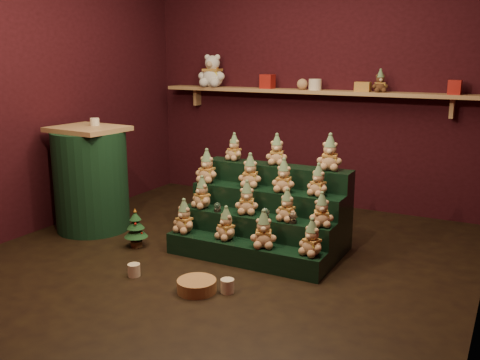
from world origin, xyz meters
The scene contains 40 objects.
ground centered at (0.00, 0.00, 0.00)m, with size 4.00×4.00×0.00m, color black.
back_wall centered at (0.00, 2.05, 1.40)m, with size 4.00×0.10×2.80m, color black.
front_wall centered at (0.00, -2.05, 1.40)m, with size 4.00×0.10×2.80m, color black.
left_wall centered at (-2.05, 0.00, 1.40)m, with size 0.10×4.00×2.80m, color black.
back_shelf centered at (0.00, 1.87, 1.29)m, with size 3.60×0.26×0.24m.
riser_tier_front centered at (0.20, -0.06, 0.09)m, with size 1.40×0.22×0.18m, color black.
riser_tier_midfront centered at (0.20, 0.16, 0.18)m, with size 1.40×0.22×0.36m, color black.
riser_tier_midback centered at (0.20, 0.38, 0.27)m, with size 1.40×0.22×0.54m, color black.
riser_tier_back centered at (0.20, 0.60, 0.36)m, with size 1.40×0.22×0.72m, color black.
teddy_0 centered at (-0.39, -0.05, 0.32)m, with size 0.21×0.19×0.29m, color tan, non-canonical shape.
teddy_1 centered at (0.02, -0.04, 0.32)m, with size 0.20×0.18×0.28m, color tan, non-canonical shape.
teddy_2 centered at (0.38, -0.07, 0.33)m, with size 0.21×0.19×0.30m, color tan, non-canonical shape.
teddy_3 centered at (0.79, -0.05, 0.32)m, with size 0.20×0.18×0.29m, color tan, non-canonical shape.
teddy_4 centered at (-0.33, 0.15, 0.50)m, with size 0.20×0.18×0.28m, color tan, non-canonical shape.
teddy_5 centered at (0.11, 0.17, 0.50)m, with size 0.20×0.18×0.28m, color tan, non-canonical shape.
teddy_6 centered at (0.50, 0.15, 0.49)m, with size 0.19×0.17×0.26m, color tan, non-canonical shape.
teddy_7 centered at (0.79, 0.14, 0.49)m, with size 0.19×0.17×0.27m, color tan, non-canonical shape.
teddy_8 centered at (-0.41, 0.37, 0.69)m, with size 0.21×0.19×0.30m, color tan, non-canonical shape.
teddy_9 centered at (0.03, 0.40, 0.69)m, with size 0.21×0.19×0.29m, color tan, non-canonical shape.
teddy_10 centered at (0.37, 0.37, 0.68)m, with size 0.20×0.18×0.28m, color tan, non-canonical shape.
teddy_11 centered at (0.67, 0.39, 0.67)m, with size 0.19×0.17×0.26m, color tan, non-canonical shape.
teddy_12 centered at (-0.25, 0.62, 0.84)m, with size 0.18×0.16×0.25m, color tan, non-canonical shape.
teddy_13 centered at (0.19, 0.62, 0.86)m, with size 0.20×0.18×0.27m, color tan, non-canonical shape.
teddy_14 centered at (0.69, 0.62, 0.87)m, with size 0.22×0.20×0.31m, color tan, non-canonical shape.
snow_globe_a centered at (-0.14, 0.10, 0.40)m, with size 0.06×0.06×0.08m.
snow_globe_b centered at (0.32, 0.10, 0.41)m, with size 0.07×0.07×0.09m.
snow_globe_c centered at (0.57, 0.10, 0.41)m, with size 0.07×0.07×0.09m.
side_table centered at (-1.55, 0.05, 0.51)m, with size 0.71×0.71×1.03m.
table_ornament centered at (-1.55, 0.15, 1.06)m, with size 0.09×0.09×0.07m, color beige.
mini_christmas_tree centered at (-0.84, -0.16, 0.18)m, with size 0.21×0.21×0.36m.
mug_left centered at (-0.44, -0.70, 0.05)m, with size 0.10×0.10×0.10m, color beige.
mug_right centered at (0.35, -0.61, 0.05)m, with size 0.10×0.10×0.10m, color beige.
wicker_basket centered at (0.15, -0.70, 0.05)m, with size 0.29×0.29×0.09m, color #A37341.
white_bear centered at (-1.21, 1.84, 1.56)m, with size 0.34×0.31×0.48m, color silver, non-canonical shape.
brown_bear centered at (0.79, 1.84, 1.43)m, with size 0.16×0.15×0.23m, color #4D2F19, non-canonical shape.
gift_tin_red_a centered at (-0.49, 1.85, 1.40)m, with size 0.14×0.14×0.16m, color #AE211A.
gift_tin_cream centered at (0.08, 1.85, 1.38)m, with size 0.14×0.14×0.12m, color beige.
gift_tin_red_b centered at (1.52, 1.85, 1.39)m, with size 0.12×0.12×0.14m, color #AE211A.
shelf_plush_ball centered at (-0.06, 1.85, 1.38)m, with size 0.12×0.12×0.12m, color tan.
scarf_gift_box centered at (0.61, 1.85, 1.37)m, with size 0.16×0.10×0.10m, color orange.
Camera 1 is at (2.13, -3.77, 1.70)m, focal length 40.00 mm.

